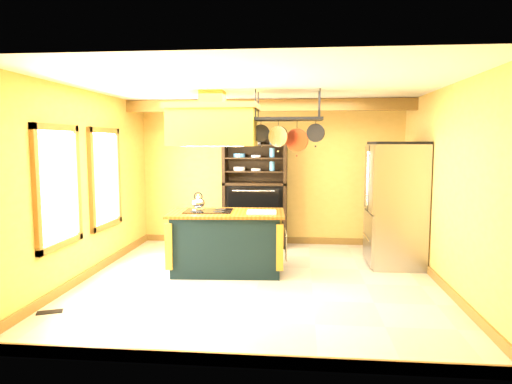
% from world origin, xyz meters
% --- Properties ---
extents(floor, '(5.00, 5.00, 0.00)m').
position_xyz_m(floor, '(0.00, 0.00, 0.00)').
color(floor, beige).
rests_on(floor, ground).
extents(ceiling, '(5.00, 5.00, 0.00)m').
position_xyz_m(ceiling, '(0.00, 0.00, 2.70)').
color(ceiling, white).
rests_on(ceiling, wall_back).
extents(wall_back, '(5.00, 0.02, 2.70)m').
position_xyz_m(wall_back, '(0.00, 2.50, 1.35)').
color(wall_back, '#DBAA50').
rests_on(wall_back, floor).
extents(wall_front, '(5.00, 0.02, 2.70)m').
position_xyz_m(wall_front, '(0.00, -2.50, 1.35)').
color(wall_front, '#DBAA50').
rests_on(wall_front, floor).
extents(wall_left, '(0.02, 5.00, 2.70)m').
position_xyz_m(wall_left, '(-2.50, 0.00, 1.35)').
color(wall_left, '#DBAA50').
rests_on(wall_left, floor).
extents(wall_right, '(0.02, 5.00, 2.70)m').
position_xyz_m(wall_right, '(2.50, 0.00, 1.35)').
color(wall_right, '#DBAA50').
rests_on(wall_right, floor).
extents(ceiling_beam, '(5.00, 0.15, 0.20)m').
position_xyz_m(ceiling_beam, '(0.00, 1.70, 2.59)').
color(ceiling_beam, olive).
rests_on(ceiling_beam, ceiling).
extents(window_near, '(0.06, 1.06, 1.56)m').
position_xyz_m(window_near, '(-2.47, -0.80, 1.40)').
color(window_near, olive).
rests_on(window_near, wall_left).
extents(window_far, '(0.06, 1.06, 1.56)m').
position_xyz_m(window_far, '(-2.47, 0.60, 1.40)').
color(window_far, olive).
rests_on(window_far, wall_left).
extents(kitchen_island, '(1.76, 1.05, 1.11)m').
position_xyz_m(kitchen_island, '(-0.53, 0.43, 0.47)').
color(kitchen_island, black).
rests_on(kitchen_island, floor).
extents(range_hood, '(1.34, 0.76, 0.80)m').
position_xyz_m(range_hood, '(-0.72, 0.42, 2.23)').
color(range_hood, '#AD7A2B').
rests_on(range_hood, ceiling).
extents(pot_rack, '(1.06, 0.50, 0.88)m').
position_xyz_m(pot_rack, '(0.38, 0.43, 2.20)').
color(pot_rack, black).
rests_on(pot_rack, ceiling).
extents(refrigerator, '(0.83, 0.98, 1.93)m').
position_xyz_m(refrigerator, '(2.07, 1.11, 0.94)').
color(refrigerator, '#969A9E').
rests_on(refrigerator, floor).
extents(hutch, '(1.19, 0.54, 2.10)m').
position_xyz_m(hutch, '(-0.28, 2.27, 0.83)').
color(hutch, black).
rests_on(hutch, floor).
extents(floor_register, '(0.30, 0.22, 0.01)m').
position_xyz_m(floor_register, '(-2.30, -1.42, 0.01)').
color(floor_register, black).
rests_on(floor_register, floor).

